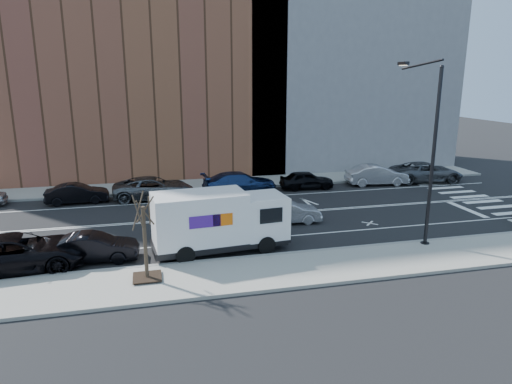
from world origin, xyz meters
name	(u,v)px	position (x,y,z in m)	size (l,w,h in m)	color
ground	(259,214)	(0.00, 0.00, 0.00)	(120.00, 120.00, 0.00)	black
sidewalk_near	(306,268)	(0.00, -8.80, 0.07)	(44.00, 3.60, 0.15)	gray
sidewalk_far	(233,183)	(0.00, 8.80, 0.07)	(44.00, 3.60, 0.15)	gray
curb_near	(293,254)	(0.00, -7.00, 0.08)	(44.00, 0.25, 0.17)	gray
curb_far	(238,188)	(0.00, 7.00, 0.08)	(44.00, 0.25, 0.17)	gray
crosswalk	(476,199)	(16.00, 0.00, 0.00)	(3.00, 14.00, 0.01)	white
road_markings	(259,214)	(0.00, 0.00, 0.00)	(40.00, 8.60, 0.01)	white
bldg_brick	(126,47)	(-8.00, 15.60, 11.00)	(26.00, 10.00, 22.00)	brown
bldg_concrete	(343,28)	(12.00, 15.60, 13.00)	(20.00, 10.00, 26.00)	slate
streetlight	(428,147)	(7.00, -6.91, 5.08)	(0.44, 4.02, 9.34)	black
street_tree	(146,250)	(-7.00, -8.40, 1.45)	(1.20, 1.20, 3.75)	black
fedex_van	(219,220)	(-3.43, -5.60, 1.61)	(6.92, 2.94, 3.08)	black
far_parked_b	(77,193)	(-11.57, 5.55, 0.69)	(1.45, 4.16, 1.37)	black
far_parked_c	(154,188)	(-6.41, 5.56, 0.79)	(2.61, 5.66, 1.57)	#515459
far_parked_d	(240,183)	(-0.13, 5.57, 0.81)	(2.28, 5.60, 1.63)	navy
far_parked_e	(307,180)	(5.23, 5.78, 0.71)	(1.68, 4.17, 1.42)	black
far_parked_f	(377,175)	(11.20, 5.75, 0.81)	(1.72, 4.92, 1.62)	#B7B6BC
far_parked_g	(426,172)	(15.74, 5.83, 0.82)	(2.71, 5.87, 1.63)	#484B4F
driving_sedan	(286,212)	(1.18, -1.99, 0.67)	(1.43, 4.09, 1.35)	#B5B5BA
near_parked_rear_a	(93,248)	(-9.43, -5.49, 0.68)	(1.44, 4.12, 1.36)	black
near_parked_rear_b	(18,253)	(-12.62, -5.78, 0.83)	(2.76, 5.99, 1.66)	black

